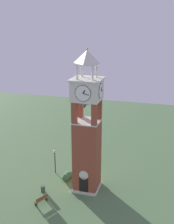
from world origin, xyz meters
The scene contains 7 objects.
ground centered at (0.00, 0.00, 0.00)m, with size 80.00×80.00×0.00m, color #517547.
clock_tower centered at (0.00, 0.00, 7.02)m, with size 3.43×3.43×16.89m.
park_bench centered at (-4.06, -4.41, 0.48)m, with size 1.13×1.62×0.95m.
lamp_post centered at (-5.10, 2.29, 2.38)m, with size 0.36×0.36×3.38m.
trash_bin centered at (-4.83, -2.29, 0.40)m, with size 0.52×0.52×0.80m, color #38513D.
shrub_near_entry centered at (-3.03, 0.72, 0.48)m, with size 0.92×0.92×0.97m, color #336638.
shrub_left_of_tower centered at (-2.98, 1.66, 0.40)m, with size 1.21×1.21×0.79m, color #336638.
Camera 1 is at (8.43, -29.20, 19.64)m, focal length 45.67 mm.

